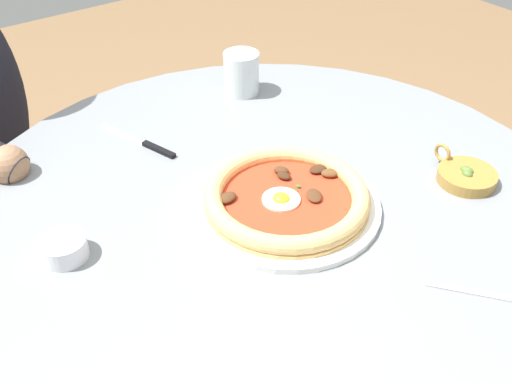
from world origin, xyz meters
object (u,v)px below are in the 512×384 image
at_px(olive_pan, 466,176).
at_px(pizza_on_plate, 287,199).
at_px(dining_table, 270,261).
at_px(water_glass, 241,76).
at_px(fork_utensil, 496,296).
at_px(ramekin_capers, 64,247).
at_px(steak_knife, 148,145).

bearing_deg(olive_pan, pizza_on_plate, -113.70).
bearing_deg(dining_table, pizza_on_plate, 24.41).
bearing_deg(pizza_on_plate, water_glass, 154.42).
bearing_deg(fork_utensil, water_glass, 174.22).
bearing_deg(olive_pan, fork_utensil, -43.86).
height_order(dining_table, water_glass, water_glass).
bearing_deg(dining_table, ramekin_capers, -104.31).
distance_m(olive_pan, fork_utensil, 0.27).
relative_size(water_glass, olive_pan, 0.71).
distance_m(dining_table, pizza_on_plate, 0.15).
xyz_separation_m(steak_knife, fork_utensil, (0.61, 0.20, -0.00)).
xyz_separation_m(pizza_on_plate, steak_knife, (-0.29, -0.09, -0.01)).
height_order(pizza_on_plate, steak_knife, pizza_on_plate).
bearing_deg(olive_pan, dining_table, -116.76).
relative_size(ramekin_capers, fork_utensil, 0.45).
bearing_deg(water_glass, dining_table, -28.65).
distance_m(pizza_on_plate, fork_utensil, 0.34).
bearing_deg(fork_utensil, pizza_on_plate, -161.85).
xyz_separation_m(steak_knife, ramekin_capers, (0.19, -0.24, 0.01)).
height_order(dining_table, fork_utensil, fork_utensil).
distance_m(steak_knife, fork_utensil, 0.64).
relative_size(pizza_on_plate, ramekin_capers, 4.42).
xyz_separation_m(pizza_on_plate, olive_pan, (0.13, 0.29, -0.01)).
distance_m(dining_table, olive_pan, 0.37).
xyz_separation_m(ramekin_capers, olive_pan, (0.23, 0.62, -0.01)).
relative_size(water_glass, steak_knife, 0.47).
distance_m(steak_knife, ramekin_capers, 0.30).
height_order(steak_knife, fork_utensil, steak_knife).
bearing_deg(dining_table, fork_utensil, 18.61).
xyz_separation_m(water_glass, olive_pan, (0.49, 0.12, -0.03)).
xyz_separation_m(dining_table, ramekin_capers, (-0.08, -0.32, 0.15)).
xyz_separation_m(pizza_on_plate, ramekin_capers, (-0.11, -0.33, -0.00)).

